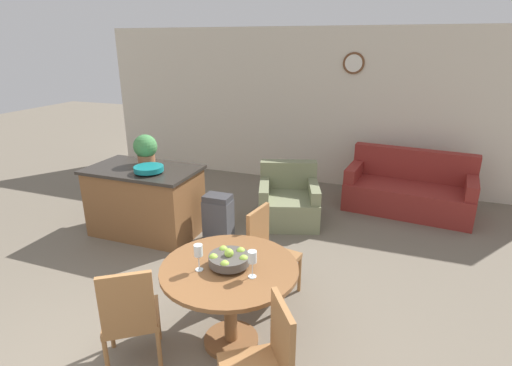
{
  "coord_description": "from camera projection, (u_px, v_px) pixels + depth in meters",
  "views": [
    {
      "loc": [
        1.57,
        -1.62,
        2.46
      ],
      "look_at": [
        0.09,
        2.35,
        0.95
      ],
      "focal_mm": 28.0,
      "sensor_mm": 36.0,
      "label": 1
    }
  ],
  "objects": [
    {
      "name": "dining_table",
      "position": [
        230.0,
        284.0,
        3.27
      ],
      "size": [
        1.12,
        1.12,
        0.75
      ],
      "color": "brown",
      "rests_on": "ground_plane"
    },
    {
      "name": "armchair",
      "position": [
        288.0,
        202.0,
        5.74
      ],
      "size": [
        1.05,
        1.09,
        0.8
      ],
      "rotation": [
        0.0,
        0.0,
        0.31
      ],
      "color": "#7A7F5B",
      "rests_on": "ground_plane"
    },
    {
      "name": "dining_chair_near_right",
      "position": [
        265.0,
        361.0,
        2.59
      ],
      "size": [
        0.59,
        0.59,
        0.92
      ],
      "rotation": [
        0.0,
        0.0,
        8.47
      ],
      "color": "#9E6B3D",
      "rests_on": "ground_plane"
    },
    {
      "name": "trash_bin",
      "position": [
        218.0,
        218.0,
        5.12
      ],
      "size": [
        0.35,
        0.25,
        0.64
      ],
      "color": "#47474C",
      "rests_on": "ground_plane"
    },
    {
      "name": "wine_glass_right",
      "position": [
        252.0,
        258.0,
        3.01
      ],
      "size": [
        0.07,
        0.07,
        0.22
      ],
      "color": "silver",
      "rests_on": "dining_table"
    },
    {
      "name": "dining_chair_near_left",
      "position": [
        130.0,
        314.0,
        3.04
      ],
      "size": [
        0.59,
        0.59,
        0.92
      ],
      "rotation": [
        0.0,
        0.0,
        6.9
      ],
      "color": "#9E6B3D",
      "rests_on": "ground_plane"
    },
    {
      "name": "teal_bowl",
      "position": [
        149.0,
        169.0,
        4.95
      ],
      "size": [
        0.37,
        0.37,
        0.09
      ],
      "color": "#147A7F",
      "rests_on": "kitchen_island"
    },
    {
      "name": "fruit_bowl",
      "position": [
        229.0,
        259.0,
        3.19
      ],
      "size": [
        0.33,
        0.33,
        0.16
      ],
      "color": "#4C4742",
      "rests_on": "dining_table"
    },
    {
      "name": "couch",
      "position": [
        408.0,
        191.0,
        6.08
      ],
      "size": [
        1.89,
        1.04,
        0.9
      ],
      "rotation": [
        0.0,
        0.0,
        -0.1
      ],
      "color": "maroon",
      "rests_on": "ground_plane"
    },
    {
      "name": "dining_chair_far_side",
      "position": [
        268.0,
        250.0,
        3.98
      ],
      "size": [
        0.49,
        0.49,
        0.92
      ],
      "rotation": [
        0.0,
        0.0,
        4.54
      ],
      "color": "#9E6B3D",
      "rests_on": "ground_plane"
    },
    {
      "name": "wine_glass_left",
      "position": [
        198.0,
        251.0,
        3.11
      ],
      "size": [
        0.07,
        0.07,
        0.22
      ],
      "color": "silver",
      "rests_on": "dining_table"
    },
    {
      "name": "potted_plant",
      "position": [
        145.0,
        149.0,
        5.25
      ],
      "size": [
        0.31,
        0.31,
        0.4
      ],
      "color": "#A36642",
      "rests_on": "kitchen_island"
    },
    {
      "name": "wall_back",
      "position": [
        310.0,
        108.0,
        7.02
      ],
      "size": [
        8.0,
        0.09,
        2.7
      ],
      "color": "beige",
      "rests_on": "ground_plane"
    },
    {
      "name": "kitchen_island",
      "position": [
        146.0,
        201.0,
        5.31
      ],
      "size": [
        1.44,
        0.85,
        0.91
      ],
      "color": "brown",
      "rests_on": "ground_plane"
    }
  ]
}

